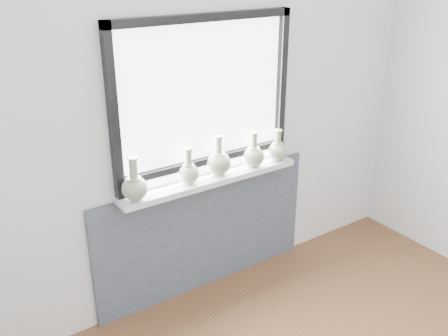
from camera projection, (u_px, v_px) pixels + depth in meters
back_wall at (202, 116)px, 3.26m from camera, size 3.60×0.02×2.60m
apron_panel at (206, 233)px, 3.58m from camera, size 1.70×0.03×0.86m
windowsill at (211, 179)px, 3.35m from camera, size 1.32×0.18×0.04m
window at (204, 96)px, 3.18m from camera, size 1.30×0.06×1.05m
vase_a at (135, 186)px, 3.00m from camera, size 0.16×0.16×0.28m
vase_b at (189, 172)px, 3.22m from camera, size 0.14×0.14×0.24m
vase_c at (218, 162)px, 3.35m from camera, size 0.17×0.17×0.27m
vase_d at (253, 155)px, 3.48m from camera, size 0.15×0.15×0.25m
vase_e at (277, 150)px, 3.59m from camera, size 0.14×0.14×0.23m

